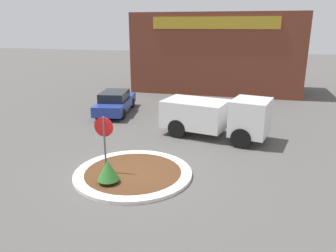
{
  "coord_description": "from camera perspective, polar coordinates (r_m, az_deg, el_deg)",
  "views": [
    {
      "loc": [
        4.12,
        -10.66,
        5.44
      ],
      "look_at": [
        0.73,
        2.45,
        1.27
      ],
      "focal_mm": 35.0,
      "sensor_mm": 36.0,
      "label": 1
    }
  ],
  "objects": [
    {
      "name": "ground_plane",
      "position": [
        12.66,
        -6.07,
        -8.42
      ],
      "size": [
        120.0,
        120.0,
        0.0
      ],
      "primitive_type": "plane",
      "color": "#514F4C"
    },
    {
      "name": "traffic_island",
      "position": [
        12.63,
        -6.08,
        -8.16
      ],
      "size": [
        4.47,
        4.47,
        0.13
      ],
      "color": "silver",
      "rests_on": "ground_plane"
    },
    {
      "name": "stop_sign",
      "position": [
        12.17,
        -11.05,
        -1.59
      ],
      "size": [
        0.73,
        0.07,
        2.3
      ],
      "color": "#4C4C51",
      "rests_on": "ground_plane"
    },
    {
      "name": "island_shrub",
      "position": [
        11.71,
        -10.4,
        -7.54
      ],
      "size": [
        0.78,
        0.78,
        0.84
      ],
      "color": "brown",
      "rests_on": "traffic_island"
    },
    {
      "name": "utility_truck",
      "position": [
        16.5,
        8.28,
        1.83
      ],
      "size": [
        5.55,
        3.1,
        2.12
      ],
      "rotation": [
        0.0,
        0.0,
        -0.22
      ],
      "color": "silver",
      "rests_on": "ground_plane"
    },
    {
      "name": "storefront_building",
      "position": [
        29.04,
        8.58,
        12.56
      ],
      "size": [
        13.67,
        6.07,
        6.43
      ],
      "color": "brown",
      "rests_on": "ground_plane"
    },
    {
      "name": "parked_sedan_blue",
      "position": [
        21.35,
        -9.17,
        4.16
      ],
      "size": [
        2.49,
        5.0,
        1.43
      ],
      "rotation": [
        0.0,
        0.0,
        1.73
      ],
      "color": "navy",
      "rests_on": "ground_plane"
    }
  ]
}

